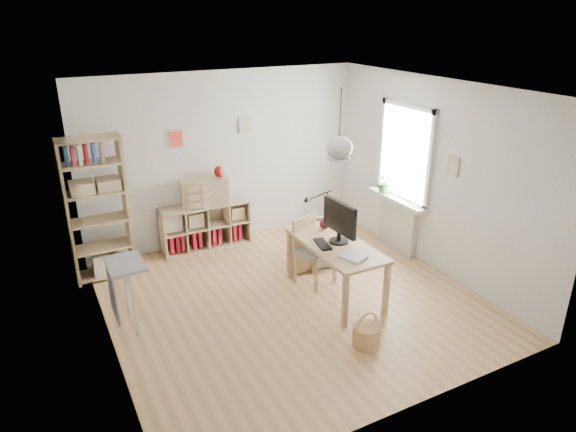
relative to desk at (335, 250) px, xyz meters
name	(u,v)px	position (x,y,z in m)	size (l,w,h in m)	color
ground	(292,299)	(-0.55, 0.15, -0.66)	(4.50, 4.50, 0.00)	tan
room_shell	(339,148)	(0.00, 0.00, 1.34)	(4.50, 4.50, 4.50)	white
window_unit	(406,153)	(1.68, 0.75, 0.89)	(0.07, 1.16, 1.46)	white
radiator	(398,225)	(1.64, 0.75, -0.26)	(0.10, 0.80, 0.80)	silver
windowsill	(397,200)	(1.59, 0.75, 0.17)	(0.22, 1.20, 0.06)	silver
desk	(335,250)	(0.00, 0.00, 0.00)	(0.70, 1.50, 0.75)	tan
cube_shelf	(204,229)	(-1.02, 2.23, -0.36)	(1.40, 0.38, 0.72)	tan
tall_bookshelf	(96,204)	(-2.59, 1.95, 0.43)	(0.80, 0.38, 2.00)	tan
side_table	(121,278)	(-2.59, 0.50, 0.01)	(0.40, 0.55, 0.85)	gray
chair	(312,247)	(-0.07, 0.47, -0.13)	(0.56, 0.56, 0.92)	gray
wicker_basket	(366,335)	(-0.28, -1.11, -0.52)	(0.31, 0.31, 0.43)	#A27749
storage_chest	(317,249)	(0.29, 0.94, -0.45)	(0.76, 0.81, 0.63)	silver
monitor	(340,220)	(0.06, 0.02, 0.40)	(0.25, 0.63, 0.55)	black
keyboard	(322,244)	(-0.17, 0.04, 0.10)	(0.14, 0.37, 0.02)	black
task_lamp	(316,205)	(0.06, 0.59, 0.41)	(0.44, 0.16, 0.47)	black
yarn_ball	(325,224)	(0.13, 0.47, 0.16)	(0.14, 0.14, 0.14)	#550B1F
paper_tray	(353,257)	(-0.04, -0.44, 0.11)	(0.24, 0.29, 0.03)	silver
drawer_chest	(205,192)	(-0.98, 2.19, 0.27)	(0.71, 0.32, 0.40)	tan
red_vase	(219,172)	(-0.73, 2.19, 0.56)	(0.15, 0.15, 0.18)	maroon
potted_plant	(385,182)	(1.57, 1.05, 0.37)	(0.30, 0.26, 0.33)	#286224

